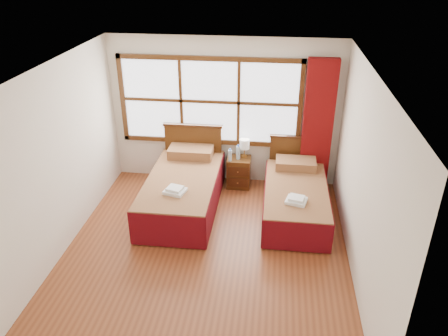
# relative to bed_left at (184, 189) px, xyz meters

# --- Properties ---
(floor) EXTENTS (4.50, 4.50, 0.00)m
(floor) POSITION_rel_bed_left_xyz_m (0.55, -1.20, -0.33)
(floor) COLOR brown
(floor) RESTS_ON ground
(ceiling) EXTENTS (4.50, 4.50, 0.00)m
(ceiling) POSITION_rel_bed_left_xyz_m (0.55, -1.20, 2.27)
(ceiling) COLOR white
(ceiling) RESTS_ON wall_back
(wall_back) EXTENTS (4.00, 0.00, 4.00)m
(wall_back) POSITION_rel_bed_left_xyz_m (0.55, 1.05, 0.97)
(wall_back) COLOR silver
(wall_back) RESTS_ON floor
(wall_left) EXTENTS (0.00, 4.50, 4.50)m
(wall_left) POSITION_rel_bed_left_xyz_m (-1.45, -1.20, 0.97)
(wall_left) COLOR silver
(wall_left) RESTS_ON floor
(wall_right) EXTENTS (0.00, 4.50, 4.50)m
(wall_right) POSITION_rel_bed_left_xyz_m (2.55, -1.20, 0.97)
(wall_right) COLOR silver
(wall_right) RESTS_ON floor
(window) EXTENTS (3.16, 0.06, 1.56)m
(window) POSITION_rel_bed_left_xyz_m (0.30, 1.02, 1.17)
(window) COLOR white
(window) RESTS_ON wall_back
(curtain) EXTENTS (0.50, 0.16, 2.30)m
(curtain) POSITION_rel_bed_left_xyz_m (2.15, 0.91, 0.84)
(curtain) COLOR maroon
(curtain) RESTS_ON wall_back
(bed_left) EXTENTS (1.12, 2.17, 1.09)m
(bed_left) POSITION_rel_bed_left_xyz_m (0.00, 0.00, 0.00)
(bed_left) COLOR #3A1C0C
(bed_left) RESTS_ON floor
(bed_right) EXTENTS (1.00, 2.02, 0.96)m
(bed_right) POSITION_rel_bed_left_xyz_m (1.82, 0.00, -0.04)
(bed_right) COLOR #3A1C0C
(bed_right) RESTS_ON floor
(nightstand) EXTENTS (0.41, 0.41, 0.55)m
(nightstand) POSITION_rel_bed_left_xyz_m (0.84, 0.80, -0.06)
(nightstand) COLOR #4B2910
(nightstand) RESTS_ON floor
(towels_left) EXTENTS (0.36, 0.33, 0.09)m
(towels_left) POSITION_rel_bed_left_xyz_m (-0.00, -0.56, 0.29)
(towels_left) COLOR white
(towels_left) RESTS_ON bed_left
(towels_right) EXTENTS (0.35, 0.32, 0.09)m
(towels_right) POSITION_rel_bed_left_xyz_m (1.81, -0.50, 0.22)
(towels_right) COLOR white
(towels_right) RESTS_ON bed_right
(lamp) EXTENTS (0.17, 0.17, 0.33)m
(lamp) POSITION_rel_bed_left_xyz_m (0.93, 0.89, 0.45)
(lamp) COLOR #C2893E
(lamp) RESTS_ON nightstand
(bottle_near) EXTENTS (0.06, 0.06, 0.23)m
(bottle_near) POSITION_rel_bed_left_xyz_m (0.69, 0.69, 0.32)
(bottle_near) COLOR #A3C4D2
(bottle_near) RESTS_ON nightstand
(bottle_far) EXTENTS (0.07, 0.07, 0.27)m
(bottle_far) POSITION_rel_bed_left_xyz_m (0.83, 0.79, 0.34)
(bottle_far) COLOR #A3C4D2
(bottle_far) RESTS_ON nightstand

